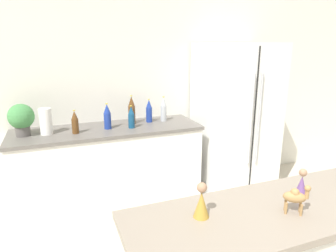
% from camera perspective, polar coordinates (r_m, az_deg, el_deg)
% --- Properties ---
extents(wall_back, '(8.00, 0.06, 2.55)m').
position_cam_1_polar(wall_back, '(3.51, -3.91, 7.62)').
color(wall_back, silver).
rests_on(wall_back, ground_plane).
extents(back_counter, '(1.91, 0.63, 0.91)m').
position_cam_1_polar(back_counter, '(3.29, -10.96, -7.98)').
color(back_counter, white).
rests_on(back_counter, ground_plane).
extents(refrigerator, '(0.83, 0.75, 1.76)m').
position_cam_1_polar(refrigerator, '(3.61, 12.58, 1.14)').
color(refrigerator, white).
rests_on(refrigerator, ground_plane).
extents(potted_plant, '(0.23, 0.23, 0.30)m').
position_cam_1_polar(potted_plant, '(3.09, -26.16, 1.36)').
color(potted_plant, '#595451').
rests_on(potted_plant, back_counter).
extents(paper_towel_roll, '(0.12, 0.12, 0.25)m').
position_cam_1_polar(paper_towel_roll, '(3.06, -22.26, 0.81)').
color(paper_towel_roll, white).
rests_on(paper_towel_roll, back_counter).
extents(back_bottle_0, '(0.07, 0.07, 0.28)m').
position_cam_1_polar(back_bottle_0, '(3.33, -0.85, 3.18)').
color(back_bottle_0, '#B2B7BC').
rests_on(back_bottle_0, back_counter).
extents(back_bottle_1, '(0.08, 0.08, 0.31)m').
position_cam_1_polar(back_bottle_1, '(3.24, -6.94, 2.99)').
color(back_bottle_1, brown).
rests_on(back_bottle_1, back_counter).
extents(back_bottle_2, '(0.07, 0.07, 0.26)m').
position_cam_1_polar(back_bottle_2, '(3.30, -3.63, 2.85)').
color(back_bottle_2, navy).
rests_on(back_bottle_2, back_counter).
extents(back_bottle_3, '(0.06, 0.06, 0.23)m').
position_cam_1_polar(back_bottle_3, '(3.00, -17.30, 0.66)').
color(back_bottle_3, brown).
rests_on(back_bottle_3, back_counter).
extents(back_bottle_4, '(0.07, 0.07, 0.26)m').
position_cam_1_polar(back_bottle_4, '(3.08, -11.48, 1.74)').
color(back_bottle_4, navy).
rests_on(back_bottle_4, back_counter).
extents(back_bottle_5, '(0.06, 0.06, 0.24)m').
position_cam_1_polar(back_bottle_5, '(3.08, -7.00, 1.66)').
color(back_bottle_5, navy).
rests_on(back_bottle_5, back_counter).
extents(camel_figurine, '(0.11, 0.10, 0.14)m').
position_cam_1_polar(camel_figurine, '(1.48, 23.15, -12.24)').
color(camel_figurine, '#A87F4C').
rests_on(camel_figurine, bar_counter).
extents(wise_man_figurine_blue, '(0.07, 0.07, 0.16)m').
position_cam_1_polar(wise_man_figurine_blue, '(1.35, 6.39, -14.26)').
color(wise_man_figurine_blue, '#B28933').
rests_on(wise_man_figurine_blue, bar_counter).
extents(wise_man_figurine_purple, '(0.06, 0.06, 0.14)m').
position_cam_1_polar(wise_man_figurine_purple, '(1.66, 24.09, -10.09)').
color(wise_man_figurine_purple, '#6B4784').
rests_on(wise_man_figurine_purple, bar_counter).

